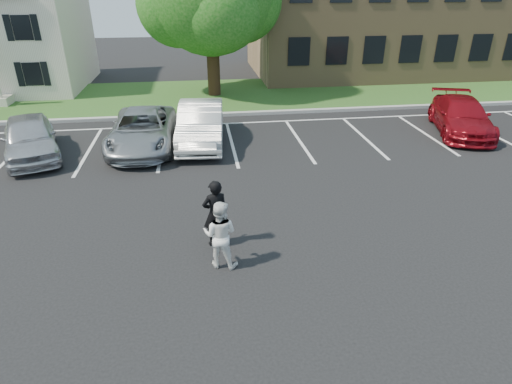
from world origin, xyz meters
TOP-DOWN VIEW (x-y plane):
  - ground_plane at (0.00, 0.00)m, footprint 90.00×90.00m
  - curb at (0.00, 12.00)m, footprint 40.00×0.30m
  - grass_strip at (0.00, 16.00)m, footprint 44.00×8.00m
  - stall_lines at (1.40, 8.95)m, footprint 34.00×5.36m
  - office_building at (14.00, 21.99)m, footprint 22.40×10.40m
  - man_black_suit at (-1.04, 0.73)m, footprint 0.72×0.55m
  - man_white_shirt at (-0.99, -0.17)m, footprint 0.96×0.85m
  - car_silver_west at (-7.51, 7.62)m, footprint 3.16×4.80m
  - car_silver_minivan at (-3.48, 8.06)m, footprint 2.52×5.26m
  - car_white_sedan at (-1.20, 8.25)m, footprint 2.06×5.00m
  - car_red_compact at (9.91, 8.06)m, footprint 3.40×5.31m

SIDE VIEW (x-z plane):
  - ground_plane at x=0.00m, z-range 0.00..0.00m
  - stall_lines at x=1.40m, z-range 0.00..0.01m
  - grass_strip at x=0.00m, z-range 0.00..0.08m
  - curb at x=0.00m, z-range 0.00..0.15m
  - car_red_compact at x=9.91m, z-range 0.00..1.43m
  - car_silver_minivan at x=-3.48m, z-range 0.00..1.45m
  - car_silver_west at x=-7.51m, z-range 0.00..1.52m
  - car_white_sedan at x=-1.20m, z-range 0.00..1.61m
  - man_white_shirt at x=-0.99m, z-range 0.00..1.64m
  - man_black_suit at x=-1.04m, z-range 0.00..1.75m
  - office_building at x=14.00m, z-range 0.01..8.31m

